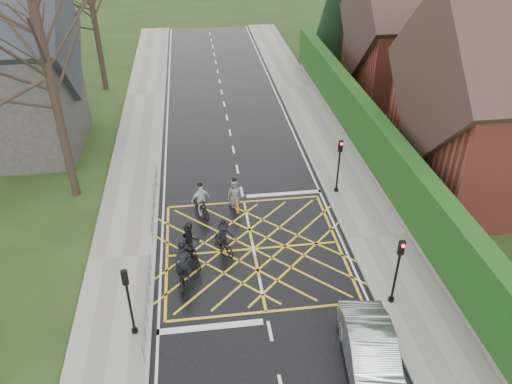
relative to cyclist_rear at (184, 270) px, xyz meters
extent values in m
plane|color=black|center=(3.19, 1.82, -0.68)|extent=(120.00, 120.00, 0.00)
cube|color=black|center=(3.19, 1.82, -0.68)|extent=(9.00, 80.00, 0.01)
cube|color=gray|center=(9.19, 1.82, -0.61)|extent=(3.00, 80.00, 0.15)
cube|color=gray|center=(-2.81, 1.82, -0.61)|extent=(3.00, 80.00, 0.15)
cube|color=slate|center=(10.94, 7.82, -0.33)|extent=(0.50, 38.00, 0.70)
cube|color=#14390F|center=(10.94, 7.82, 1.42)|extent=(0.90, 38.00, 2.80)
cube|color=maroon|center=(17.94, 19.82, 2.32)|extent=(9.00, 8.00, 6.00)
cube|color=#362520|center=(17.94, 19.82, 5.22)|extent=(9.80, 8.80, 8.80)
cylinder|color=black|center=(13.94, 27.82, -0.08)|extent=(0.50, 0.50, 1.20)
cone|color=black|center=(13.94, 27.82, 4.32)|extent=(4.60, 4.60, 10.00)
cube|color=#2D2B28|center=(-10.31, 13.82, 2.82)|extent=(8.00, 7.00, 7.00)
cylinder|color=black|center=(-5.81, 7.82, 4.82)|extent=(0.44, 0.44, 11.00)
cylinder|color=black|center=(-6.81, 15.82, 5.32)|extent=(0.44, 0.44, 12.00)
cylinder|color=black|center=(-6.11, 23.82, 4.32)|extent=(0.44, 0.44, 10.00)
cylinder|color=slate|center=(-1.46, -1.68, 0.32)|extent=(0.05, 5.00, 0.05)
cylinder|color=slate|center=(-1.46, -1.68, -0.13)|extent=(0.04, 5.00, 0.04)
cylinder|color=slate|center=(-1.46, -4.18, -0.18)|extent=(0.04, 0.04, 1.00)
cylinder|color=slate|center=(-1.46, 0.82, -0.18)|extent=(0.04, 0.04, 1.00)
cylinder|color=slate|center=(-1.46, 5.82, 0.32)|extent=(0.05, 6.00, 0.05)
cylinder|color=slate|center=(-1.46, 5.82, -0.13)|extent=(0.04, 6.00, 0.04)
cylinder|color=slate|center=(-1.46, 2.82, -0.18)|extent=(0.04, 0.04, 1.00)
cylinder|color=slate|center=(-1.46, 8.82, -0.18)|extent=(0.04, 0.04, 1.00)
cylinder|color=black|center=(8.29, 6.02, 0.82)|extent=(0.10, 0.10, 3.00)
cylinder|color=black|center=(8.29, 6.02, -0.53)|extent=(0.24, 0.24, 0.30)
cube|color=black|center=(8.29, 6.02, 2.22)|extent=(0.22, 0.16, 0.62)
sphere|color=#FF0C0C|center=(8.29, 5.90, 2.40)|extent=(0.14, 0.14, 0.14)
cylinder|color=black|center=(8.29, -2.38, 0.82)|extent=(0.10, 0.10, 3.00)
cylinder|color=black|center=(8.29, -2.38, -0.53)|extent=(0.24, 0.24, 0.30)
cube|color=black|center=(8.29, -2.38, 2.22)|extent=(0.22, 0.16, 0.62)
sphere|color=#FF0C0C|center=(8.29, -2.50, 2.40)|extent=(0.14, 0.14, 0.14)
cylinder|color=black|center=(-1.91, -2.68, 0.82)|extent=(0.10, 0.10, 3.00)
cylinder|color=black|center=(-1.91, -2.68, -0.53)|extent=(0.24, 0.24, 0.30)
cube|color=black|center=(-1.91, -2.68, 2.22)|extent=(0.22, 0.16, 0.62)
sphere|color=#FF0C0C|center=(-1.91, -2.56, 2.40)|extent=(0.14, 0.14, 0.14)
imported|color=black|center=(0.00, -0.03, -0.11)|extent=(0.97, 2.23, 1.14)
imported|color=black|center=(0.00, 0.07, 0.28)|extent=(0.75, 0.53, 1.93)
sphere|color=black|center=(0.00, 0.07, 1.27)|extent=(0.30, 0.30, 0.30)
imported|color=black|center=(0.32, 1.28, -0.05)|extent=(1.32, 2.18, 1.26)
imported|color=black|center=(0.32, 1.38, 0.29)|extent=(1.14, 1.03, 1.94)
sphere|color=black|center=(0.32, 1.38, 1.27)|extent=(0.30, 0.30, 0.30)
imported|color=black|center=(1.84, 1.89, -0.23)|extent=(1.24, 1.80, 0.89)
imported|color=black|center=(1.84, 1.99, 0.08)|extent=(1.13, 0.92, 1.52)
sphere|color=black|center=(1.84, 1.99, 0.86)|extent=(0.24, 0.24, 0.24)
imported|color=black|center=(0.91, 4.93, -0.12)|extent=(1.20, 1.94, 1.13)
imported|color=silver|center=(0.91, 5.03, 0.18)|extent=(1.10, 0.77, 1.73)
sphere|color=black|center=(0.91, 5.03, 1.07)|extent=(0.27, 0.27, 0.27)
imported|color=#BA7E16|center=(2.68, 5.41, -0.22)|extent=(0.84, 1.83, 0.93)
imported|color=#55575C|center=(2.68, 5.51, 0.11)|extent=(0.83, 0.60, 1.58)
sphere|color=black|center=(2.68, 5.51, 0.91)|extent=(0.25, 0.25, 0.25)
imported|color=#ADB0B5|center=(6.37, -5.40, 0.09)|extent=(2.18, 4.87, 1.55)
camera|label=1|loc=(0.93, -16.22, 14.11)|focal=35.00mm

